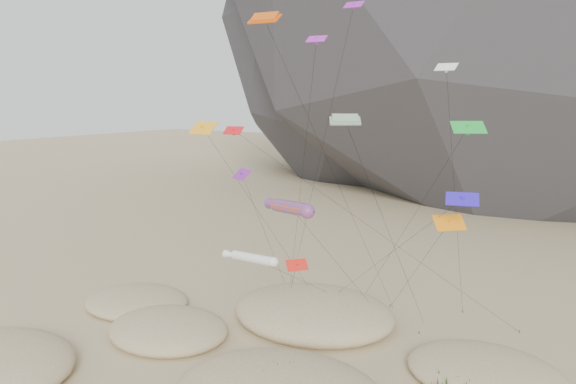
# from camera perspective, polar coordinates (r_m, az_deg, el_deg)

# --- Properties ---
(dunes) EXTENTS (51.92, 38.41, 3.97)m
(dunes) POSITION_cam_1_polar(r_m,az_deg,el_deg) (47.84, -4.93, -17.15)
(dunes) COLOR #CCB789
(dunes) RESTS_ON ground
(dune_grass) EXTENTS (43.80, 28.46, 1.56)m
(dune_grass) POSITION_cam_1_polar(r_m,az_deg,el_deg) (45.69, -3.42, -18.33)
(dune_grass) COLOR black
(dune_grass) RESTS_ON ground
(kite_stakes) EXTENTS (24.42, 7.65, 0.30)m
(kite_stakes) POSITION_cam_1_polar(r_m,az_deg,el_deg) (61.36, 9.05, -11.58)
(kite_stakes) COLOR #3F2D1E
(kite_stakes) RESTS_ON ground
(rainbow_tube_kite) EXTENTS (8.36, 13.31, 13.84)m
(rainbow_tube_kite) POSITION_cam_1_polar(r_m,az_deg,el_deg) (48.18, 0.14, -1.57)
(rainbow_tube_kite) COLOR #E65318
(rainbow_tube_kite) RESTS_ON ground
(white_tube_kite) EXTENTS (6.39, 17.01, 9.51)m
(white_tube_kite) POSITION_cam_1_polar(r_m,az_deg,el_deg) (47.65, -3.76, -6.71)
(white_tube_kite) COLOR white
(white_tube_kite) RESTS_ON ground
(orange_parafoil) EXTENTS (9.43, 12.91, 29.61)m
(orange_parafoil) POSITION_cam_1_polar(r_m,az_deg,el_deg) (51.37, -2.24, 16.89)
(orange_parafoil) COLOR #E2530B
(orange_parafoil) RESTS_ON ground
(multi_parafoil) EXTENTS (2.83, 15.68, 21.05)m
(multi_parafoil) POSITION_cam_1_polar(r_m,az_deg,el_deg) (42.09, 5.98, 6.94)
(multi_parafoil) COLOR #F45919
(multi_parafoil) RESTS_ON ground
(delta_kites) EXTENTS (27.34, 21.67, 30.64)m
(delta_kites) POSITION_cam_1_polar(r_m,az_deg,el_deg) (47.13, 5.35, 4.19)
(delta_kites) COLOR #2D17C8
(delta_kites) RESTS_ON ground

